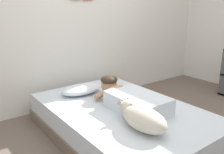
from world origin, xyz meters
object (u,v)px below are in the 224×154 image
Objects in this scene: pillow at (81,89)px; coffee_cup at (120,91)px; cell_phone at (134,110)px; person_lying at (129,98)px; dog at (142,118)px; bed at (122,121)px.

coffee_cup is at bearing -37.37° from pillow.
cell_phone is (-0.20, -0.49, -0.03)m from coffee_cup.
cell_phone is at bearing -76.48° from pillow.
pillow is 0.71m from person_lying.
dog reaches higher than coffee_cup.
pillow is at bearing 88.61° from dog.
person_lying is 6.57× the size of cell_phone.
cell_phone is at bearing 57.64° from dog.
cell_phone is at bearing -111.88° from coffee_cup.
bed is at bearing 111.46° from cell_phone.
bed is at bearing -78.30° from pillow.
pillow reaches higher than cell_phone.
bed is 0.29m from person_lying.
coffee_cup is (0.25, 0.35, 0.21)m from bed.
person_lying is (0.06, -0.04, 0.27)m from bed.
cell_phone reaches higher than bed.
pillow reaches higher than bed.
coffee_cup is (0.41, 0.82, -0.07)m from dog.
person_lying is at bearing -33.27° from bed.
bed is 16.47× the size of coffee_cup.
cell_phone is (0.19, -0.78, -0.05)m from pillow.
coffee_cup is (0.19, 0.39, -0.07)m from person_lying.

